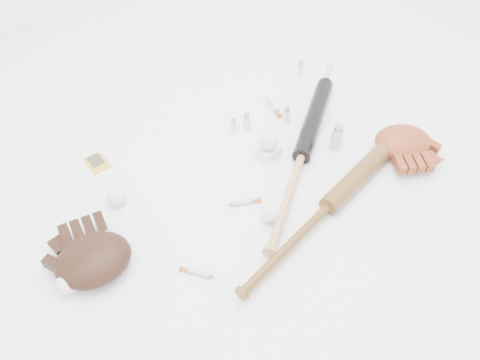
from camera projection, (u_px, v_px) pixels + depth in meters
bat_dark at (302, 155)px, 1.71m from camera, size 0.80×0.61×0.07m
bat_wood at (329, 205)px, 1.55m from camera, size 0.93×0.27×0.07m
glove_dark at (93, 260)px, 1.40m from camera, size 0.31×0.31×0.10m
glove_tan at (403, 142)px, 1.74m from camera, size 0.34×0.34×0.09m
trading_card at (97, 163)px, 1.73m from camera, size 0.07×0.10×0.01m
pedestal at (268, 151)px, 1.74m from camera, size 0.08×0.08×0.04m
baseball_on_pedestal at (269, 141)px, 1.70m from camera, size 0.07×0.07×0.07m
baseball_left at (68, 282)px, 1.36m from camera, size 0.07×0.07×0.07m
baseball_upper at (116, 197)px, 1.58m from camera, size 0.07×0.07×0.07m
baseball_mid at (271, 213)px, 1.53m from camera, size 0.07×0.07×0.07m
syringe_0 at (199, 273)px, 1.41m from camera, size 0.11×0.13×0.02m
syringe_1 at (242, 202)px, 1.59m from camera, size 0.15×0.09×0.02m
syringe_2 at (273, 106)px, 1.94m from camera, size 0.07×0.17×0.02m
syringe_3 at (431, 157)px, 1.74m from camera, size 0.12×0.13×0.02m
syringe_4 at (328, 72)px, 2.10m from camera, size 0.14×0.12×0.02m
vial_0 at (286, 115)px, 1.86m from camera, size 0.03×0.03×0.07m
vial_1 at (300, 68)px, 2.08m from camera, size 0.03×0.03×0.07m
vial_2 at (247, 121)px, 1.83m from camera, size 0.03×0.03×0.07m
vial_3 at (337, 137)px, 1.75m from camera, size 0.04×0.04×0.10m
vial_4 at (111, 238)px, 1.47m from camera, size 0.03×0.03×0.07m
vial_5 at (233, 125)px, 1.83m from camera, size 0.02×0.02×0.06m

